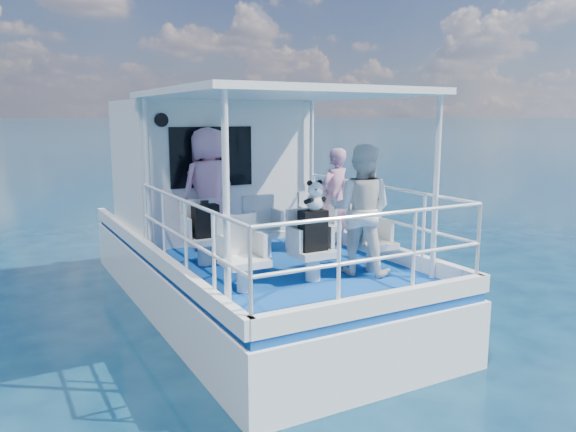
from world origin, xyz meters
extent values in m
plane|color=#072138|center=(0.00, 0.00, 0.00)|extent=(2000.00, 2000.00, 0.00)
cube|color=white|center=(0.00, 1.00, 0.00)|extent=(3.00, 7.00, 1.60)
cube|color=navy|center=(0.00, 1.00, 0.85)|extent=(2.90, 6.90, 0.10)
cube|color=white|center=(0.00, 2.30, 2.00)|extent=(2.85, 2.00, 2.20)
cube|color=white|center=(0.00, -0.20, 3.14)|extent=(3.00, 3.20, 0.08)
cylinder|color=white|center=(-1.35, -1.70, 2.00)|extent=(0.07, 0.07, 2.20)
cylinder|color=white|center=(1.35, -1.70, 2.00)|extent=(0.07, 0.07, 2.20)
cylinder|color=white|center=(-1.35, 1.20, 2.00)|extent=(0.07, 0.07, 2.20)
cylinder|color=white|center=(1.35, 1.20, 2.00)|extent=(0.07, 0.07, 2.20)
cube|color=silver|center=(-0.90, 0.20, 1.09)|extent=(0.48, 0.46, 0.38)
cube|color=silver|center=(0.00, 0.20, 1.09)|extent=(0.48, 0.46, 0.38)
cube|color=silver|center=(0.90, 0.20, 1.09)|extent=(0.48, 0.46, 0.38)
cube|color=silver|center=(-0.90, -1.10, 1.09)|extent=(0.48, 0.46, 0.38)
cube|color=silver|center=(0.00, -1.10, 1.09)|extent=(0.48, 0.46, 0.38)
cube|color=silver|center=(0.90, -1.10, 1.09)|extent=(0.48, 0.46, 0.38)
imported|color=pink|center=(-0.50, 1.06, 1.80)|extent=(0.75, 0.60, 1.80)
imported|color=#CD84A3|center=(1.25, 0.34, 1.64)|extent=(0.62, 0.49, 1.49)
imported|color=white|center=(0.68, -1.12, 1.71)|extent=(0.99, 0.99, 1.62)
cube|color=black|center=(-0.88, 0.18, 1.50)|extent=(0.33, 0.19, 0.43)
cube|color=black|center=(-0.03, -1.14, 1.52)|extent=(0.32, 0.18, 0.48)
cube|color=black|center=(-0.88, 0.19, 1.74)|extent=(0.09, 0.06, 0.06)
camera|label=1|loc=(-3.39, -6.70, 2.85)|focal=35.00mm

